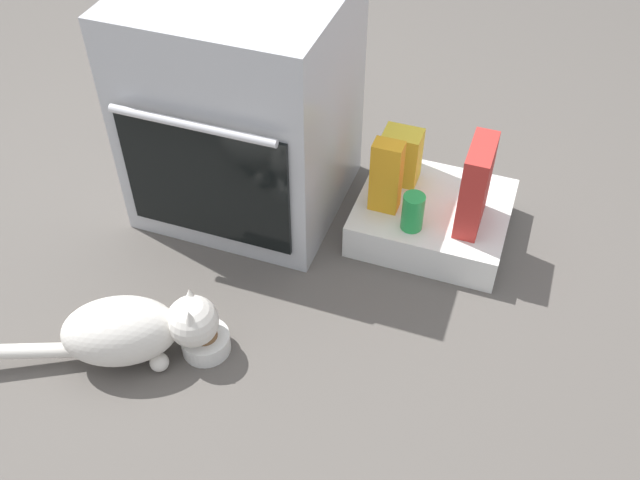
# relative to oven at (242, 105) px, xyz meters

# --- Properties ---
(ground) EXTENTS (8.00, 8.00, 0.00)m
(ground) POSITION_rel_oven_xyz_m (0.10, -0.38, -0.36)
(ground) COLOR #56514C
(oven) EXTENTS (0.61, 0.60, 0.73)m
(oven) POSITION_rel_oven_xyz_m (0.00, 0.00, 0.00)
(oven) COLOR #B7BABF
(oven) RESTS_ON ground
(pantry_cabinet) EXTENTS (0.47, 0.41, 0.12)m
(pantry_cabinet) POSITION_rel_oven_xyz_m (0.62, 0.03, -0.30)
(pantry_cabinet) COLOR white
(pantry_cabinet) RESTS_ON ground
(food_bowl) EXTENTS (0.13, 0.13, 0.09)m
(food_bowl) POSITION_rel_oven_xyz_m (0.15, -0.63, -0.33)
(food_bowl) COLOR white
(food_bowl) RESTS_ON ground
(cat) EXTENTS (0.60, 0.34, 0.21)m
(cat) POSITION_rel_oven_xyz_m (-0.02, -0.71, -0.26)
(cat) COLOR silver
(cat) RESTS_ON ground
(cereal_box) EXTENTS (0.07, 0.18, 0.28)m
(cereal_box) POSITION_rel_oven_xyz_m (0.73, -0.01, -0.10)
(cereal_box) COLOR #B72D28
(cereal_box) RESTS_ON pantry_cabinet
(snack_bag) EXTENTS (0.12, 0.09, 0.18)m
(snack_bag) POSITION_rel_oven_xyz_m (0.48, 0.12, -0.15)
(snack_bag) COLOR yellow
(snack_bag) RESTS_ON pantry_cabinet
(soda_can) EXTENTS (0.07, 0.07, 0.12)m
(soda_can) POSITION_rel_oven_xyz_m (0.58, -0.09, -0.18)
(soda_can) COLOR green
(soda_can) RESTS_ON pantry_cabinet
(juice_carton) EXTENTS (0.09, 0.06, 0.24)m
(juice_carton) POSITION_rel_oven_xyz_m (0.47, -0.03, -0.12)
(juice_carton) COLOR orange
(juice_carton) RESTS_ON pantry_cabinet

